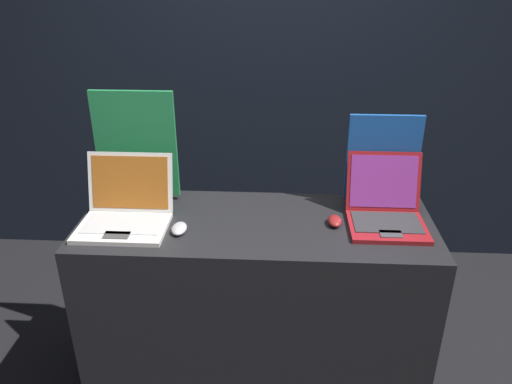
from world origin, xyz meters
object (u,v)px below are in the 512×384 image
at_px(promo_stand_front, 136,149).
at_px(promo_stand_back, 382,163).
at_px(laptop_front, 126,209).
at_px(laptop_back, 386,208).
at_px(mouse_front, 179,229).
at_px(mouse_back, 335,221).

xyz_separation_m(promo_stand_front, promo_stand_back, (1.16, 0.01, -0.05)).
bearing_deg(laptop_front, laptop_back, 3.67).
bearing_deg(mouse_front, mouse_back, 8.51).
height_order(laptop_front, mouse_back, laptop_front).
bearing_deg(mouse_front, promo_stand_back, 19.66).
bearing_deg(laptop_back, mouse_front, -170.93).
xyz_separation_m(laptop_front, mouse_front, (0.25, -0.07, -0.05)).
xyz_separation_m(laptop_front, mouse_back, (0.93, 0.03, -0.05)).
bearing_deg(promo_stand_back, promo_stand_front, -179.65).
relative_size(laptop_front, laptop_back, 1.08).
relative_size(mouse_front, promo_stand_front, 0.20).
bearing_deg(laptop_front, mouse_front, -15.73).
bearing_deg(laptop_back, mouse_back, -169.26).
xyz_separation_m(laptop_back, promo_stand_back, (0.00, 0.18, 0.15)).
bearing_deg(mouse_front, laptop_front, 164.27).
bearing_deg(promo_stand_back, mouse_front, -160.34).
bearing_deg(mouse_front, laptop_back, 9.07).
distance_m(mouse_front, mouse_back, 0.69).
relative_size(mouse_front, laptop_back, 0.30).
bearing_deg(laptop_back, promo_stand_front, 171.54).
bearing_deg(laptop_front, promo_stand_front, 90.00).
bearing_deg(promo_stand_front, promo_stand_back, 0.35).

